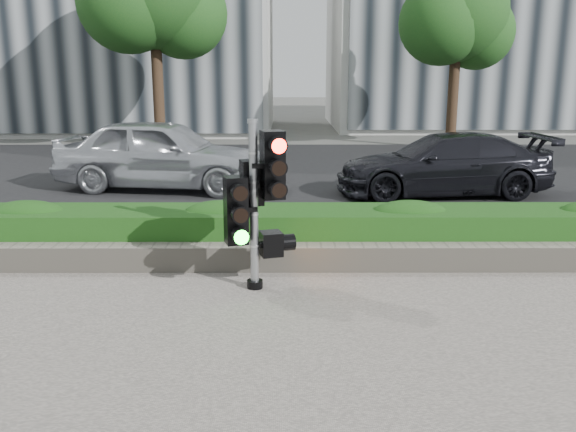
{
  "coord_description": "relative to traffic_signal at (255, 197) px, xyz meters",
  "views": [
    {
      "loc": [
        -0.27,
        -5.96,
        2.63
      ],
      "look_at": [
        -0.26,
        0.6,
        1.08
      ],
      "focal_mm": 38.0,
      "sensor_mm": 36.0,
      "label": 1
    }
  ],
  "objects": [
    {
      "name": "ground",
      "position": [
        0.65,
        -1.21,
        -1.17
      ],
      "size": [
        120.0,
        120.0,
        0.0
      ],
      "primitive_type": "plane",
      "color": "#51514C",
      "rests_on": "ground"
    },
    {
      "name": "road",
      "position": [
        0.65,
        8.79,
        -1.16
      ],
      "size": [
        60.0,
        13.0,
        0.02
      ],
      "primitive_type": "cube",
      "color": "black",
      "rests_on": "ground"
    },
    {
      "name": "curb",
      "position": [
        0.65,
        1.94,
        -1.11
      ],
      "size": [
        60.0,
        0.25,
        0.12
      ],
      "primitive_type": "cube",
      "color": "gray",
      "rests_on": "ground"
    },
    {
      "name": "stone_wall",
      "position": [
        0.65,
        0.69,
        -0.97
      ],
      "size": [
        12.0,
        0.32,
        0.34
      ],
      "primitive_type": "cube",
      "color": "gray",
      "rests_on": "sidewalk"
    },
    {
      "name": "hedge",
      "position": [
        0.65,
        1.34,
        -0.8
      ],
      "size": [
        12.0,
        1.0,
        0.68
      ],
      "primitive_type": "cube",
      "color": "#2C7323",
      "rests_on": "sidewalk"
    },
    {
      "name": "building_right",
      "position": [
        11.65,
        23.79,
        4.83
      ],
      "size": [
        18.0,
        10.0,
        12.0
      ],
      "primitive_type": "cube",
      "color": "#B7B7B2",
      "rests_on": "ground"
    },
    {
      "name": "tree_right",
      "position": [
        6.13,
        14.35,
        3.31
      ],
      "size": [
        4.1,
        3.58,
        6.53
      ],
      "color": "black",
      "rests_on": "ground"
    },
    {
      "name": "traffic_signal",
      "position": [
        0.0,
        0.0,
        0.0
      ],
      "size": [
        0.75,
        0.64,
        2.07
      ],
      "rotation": [
        0.0,
        0.0,
        0.28
      ],
      "color": "black",
      "rests_on": "sidewalk"
    },
    {
      "name": "car_silver",
      "position": [
        -2.45,
        6.57,
        -0.35
      ],
      "size": [
        4.99,
        2.61,
        1.62
      ],
      "primitive_type": "imported",
      "rotation": [
        0.0,
        0.0,
        1.42
      ],
      "color": "silver",
      "rests_on": "road"
    },
    {
      "name": "car_dark",
      "position": [
        3.76,
        5.91,
        -0.49
      ],
      "size": [
        4.7,
        2.18,
        1.33
      ],
      "primitive_type": "imported",
      "rotation": [
        0.0,
        0.0,
        -1.5
      ],
      "color": "black",
      "rests_on": "road"
    }
  ]
}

